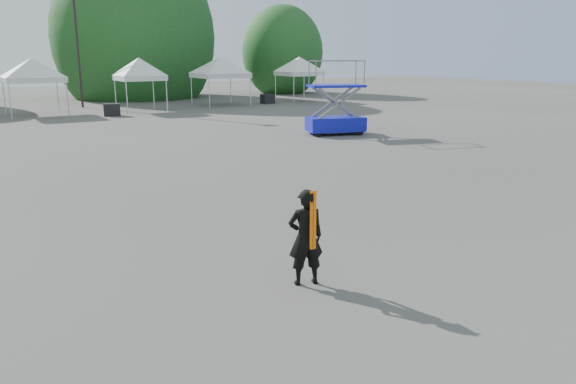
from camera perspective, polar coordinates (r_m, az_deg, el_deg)
ground at (r=10.37m, az=1.84°, el=-6.47°), size 120.00×120.00×0.00m
light_pole_east at (r=40.99m, az=-20.78°, el=15.75°), size 0.60×0.25×9.80m
tree_mid_e at (r=49.25m, az=-15.34°, el=14.91°), size 5.12×5.12×7.79m
tree_far_e at (r=52.75m, az=-0.55°, el=13.97°), size 3.84×3.84×5.84m
tent_e at (r=36.87m, az=-24.60°, el=11.87°), size 4.60×4.60×3.88m
tent_f at (r=37.13m, az=-14.92°, el=12.64°), size 3.84×3.84×3.88m
tent_g at (r=40.24m, az=-6.95°, el=13.07°), size 4.66×4.66×3.88m
tent_h at (r=43.52m, az=1.15°, el=13.22°), size 4.03×4.03×3.88m
man at (r=8.89m, az=1.80°, el=-4.61°), size 0.66×0.52×1.57m
scissor_lift at (r=25.62m, az=4.90°, el=9.53°), size 2.82×1.99×3.29m
crate_mid at (r=34.89m, az=-17.44°, el=7.97°), size 1.09×0.95×0.72m
crate_east at (r=41.58m, az=-2.09°, el=9.44°), size 0.92×0.73×0.69m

